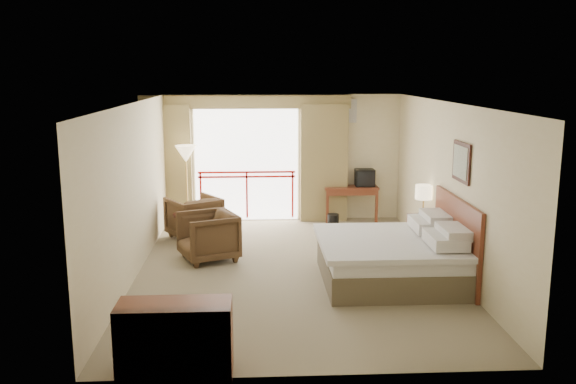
{
  "coord_description": "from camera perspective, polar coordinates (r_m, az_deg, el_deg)",
  "views": [
    {
      "loc": [
        -0.59,
        -9.46,
        3.2
      ],
      "look_at": [
        -0.07,
        0.4,
        1.22
      ],
      "focal_mm": 38.0,
      "sensor_mm": 36.0,
      "label": 1
    }
  ],
  "objects": [
    {
      "name": "curtain_left",
      "position": [
        13.09,
        -11.16,
        2.56
      ],
      "size": [
        1.0,
        0.26,
        2.5
      ],
      "primitive_type": "cube",
      "color": "olive",
      "rests_on": "wall_back"
    },
    {
      "name": "nightstand",
      "position": [
        11.17,
        12.5,
        -3.86
      ],
      "size": [
        0.47,
        0.55,
        0.65
      ],
      "primitive_type": "cube",
      "rotation": [
        0.0,
        0.0,
        0.03
      ],
      "color": "maroon",
      "rests_on": "floor"
    },
    {
      "name": "phone",
      "position": [
        10.92,
        12.53,
        -2.21
      ],
      "size": [
        0.21,
        0.18,
        0.08
      ],
      "primitive_type": "cube",
      "rotation": [
        0.0,
        0.0,
        -0.23
      ],
      "color": "black",
      "rests_on": "nightstand"
    },
    {
      "name": "valance",
      "position": [
        12.85,
        -3.99,
        8.41
      ],
      "size": [
        4.4,
        0.22,
        0.28
      ],
      "primitive_type": "cube",
      "color": "olive",
      "rests_on": "wall_back"
    },
    {
      "name": "balcony_railing",
      "position": [
        13.14,
        -3.88,
        0.84
      ],
      "size": [
        2.09,
        0.03,
        1.02
      ],
      "color": "#AC140E",
      "rests_on": "wall_back"
    },
    {
      "name": "cup",
      "position": [
        13.08,
        5.05,
        0.73
      ],
      "size": [
        0.09,
        0.09,
        0.11
      ],
      "primitive_type": "cylinder",
      "rotation": [
        0.0,
        0.0,
        -0.18
      ],
      "color": "white",
      "rests_on": "desk"
    },
    {
      "name": "table_lamp",
      "position": [
        11.05,
        12.59,
        -0.07
      ],
      "size": [
        0.3,
        0.3,
        0.54
      ],
      "rotation": [
        0.0,
        0.0,
        0.0
      ],
      "color": "tan",
      "rests_on": "nightstand"
    },
    {
      "name": "ceiling",
      "position": [
        9.49,
        0.56,
        8.33
      ],
      "size": [
        7.0,
        7.0,
        0.0
      ],
      "primitive_type": "plane",
      "rotation": [
        3.14,
        0.0,
        0.0
      ],
      "color": "white",
      "rests_on": "wall_back"
    },
    {
      "name": "armchair_far",
      "position": [
        12.01,
        -8.74,
        -4.25
      ],
      "size": [
        1.22,
        1.23,
        0.82
      ],
      "primitive_type": "imported",
      "rotation": [
        0.0,
        0.0,
        -2.57
      ],
      "color": "#432E1C",
      "rests_on": "floor"
    },
    {
      "name": "curtain_right",
      "position": [
        13.03,
        3.37,
        2.72
      ],
      "size": [
        1.0,
        0.26,
        2.5
      ],
      "primitive_type": "cube",
      "color": "olive",
      "rests_on": "wall_back"
    },
    {
      "name": "wall_back",
      "position": [
        13.1,
        -0.4,
        3.22
      ],
      "size": [
        5.0,
        0.0,
        5.0
      ],
      "primitive_type": "plane",
      "rotation": [
        1.57,
        0.0,
        0.0
      ],
      "color": "beige",
      "rests_on": "ground"
    },
    {
      "name": "wastebasket",
      "position": [
        12.59,
        4.25,
        -2.73
      ],
      "size": [
        0.29,
        0.29,
        0.29
      ],
      "primitive_type": "cylinder",
      "rotation": [
        0.0,
        0.0,
        0.3
      ],
      "color": "black",
      "rests_on": "floor"
    },
    {
      "name": "bed",
      "position": [
        9.53,
        9.83,
        -6.07
      ],
      "size": [
        2.13,
        2.06,
        0.97
      ],
      "color": "brown",
      "rests_on": "floor"
    },
    {
      "name": "tv",
      "position": [
        13.18,
        7.19,
        1.33
      ],
      "size": [
        0.4,
        0.32,
        0.37
      ],
      "rotation": [
        0.0,
        0.0,
        0.11
      ],
      "color": "black",
      "rests_on": "desk"
    },
    {
      "name": "wall_front",
      "position": [
        6.26,
        2.53,
        -5.83
      ],
      "size": [
        5.0,
        0.0,
        5.0
      ],
      "primitive_type": "plane",
      "rotation": [
        -1.57,
        0.0,
        0.0
      ],
      "color": "beige",
      "rests_on": "ground"
    },
    {
      "name": "dresser",
      "position": [
        6.74,
        -10.52,
        -13.4
      ],
      "size": [
        1.2,
        0.51,
        0.8
      ],
      "rotation": [
        0.0,
        0.0,
        -0.07
      ],
      "color": "maroon",
      "rests_on": "floor"
    },
    {
      "name": "coffee_maker",
      "position": [
        13.1,
        4.38,
        1.12
      ],
      "size": [
        0.14,
        0.14,
        0.28
      ],
      "primitive_type": "cylinder",
      "rotation": [
        0.0,
        0.0,
        -0.1
      ],
      "color": "black",
      "rests_on": "desk"
    },
    {
      "name": "book",
      "position": [
        11.43,
        -9.4,
        -2.02
      ],
      "size": [
        0.17,
        0.22,
        0.02
      ],
      "primitive_type": "imported",
      "rotation": [
        0.0,
        0.0,
        0.13
      ],
      "color": "white",
      "rests_on": "side_table"
    },
    {
      "name": "balcony_door",
      "position": [
        13.09,
        -3.9,
        2.53
      ],
      "size": [
        2.4,
        0.0,
        2.4
      ],
      "primitive_type": "plane",
      "rotation": [
        1.57,
        0.0,
        0.0
      ],
      "color": "white",
      "rests_on": "wall_back"
    },
    {
      "name": "headboard",
      "position": [
        9.71,
        15.46,
        -4.3
      ],
      "size": [
        0.06,
        2.1,
        1.3
      ],
      "primitive_type": "cube",
      "color": "maroon",
      "rests_on": "wall_right"
    },
    {
      "name": "wall_left",
      "position": [
        9.82,
        -14.17,
        0.14
      ],
      "size": [
        0.0,
        7.0,
        7.0
      ],
      "primitive_type": "plane",
      "rotation": [
        1.57,
        0.0,
        1.57
      ],
      "color": "beige",
      "rests_on": "ground"
    },
    {
      "name": "framed_art",
      "position": [
        9.47,
        15.9,
        2.71
      ],
      "size": [
        0.04,
        0.72,
        0.6
      ],
      "color": "black",
      "rests_on": "wall_right"
    },
    {
      "name": "side_table",
      "position": [
        11.48,
        -9.37,
        -2.93
      ],
      "size": [
        0.53,
        0.53,
        0.58
      ],
      "rotation": [
        0.0,
        0.0,
        0.31
      ],
      "color": "black",
      "rests_on": "floor"
    },
    {
      "name": "wall_right",
      "position": [
        10.12,
        14.82,
        0.43
      ],
      "size": [
        0.0,
        7.0,
        7.0
      ],
      "primitive_type": "plane",
      "rotation": [
        1.57,
        0.0,
        -1.57
      ],
      "color": "beige",
      "rests_on": "ground"
    },
    {
      "name": "armchair_near",
      "position": [
        10.62,
        -7.45,
        -6.28
      ],
      "size": [
        1.18,
        1.17,
        0.83
      ],
      "primitive_type": "imported",
      "rotation": [
        0.0,
        0.0,
        -1.18
      ],
      "color": "#432E1C",
      "rests_on": "floor"
    },
    {
      "name": "floor_lamp",
      "position": [
        12.62,
        -9.53,
        3.25
      ],
      "size": [
        0.43,
        0.43,
        1.69
      ],
      "rotation": [
        0.0,
        0.0,
        -0.36
      ],
      "color": "tan",
      "rests_on": "floor"
    },
    {
      "name": "desk",
      "position": [
        13.25,
        5.83,
        -0.11
      ],
      "size": [
        1.15,
        0.55,
        0.75
      ],
      "rotation": [
        0.0,
        0.0,
        -0.04
      ],
      "color": "maroon",
      "rests_on": "floor"
    },
    {
      "name": "hvac_vent",
      "position": [
        13.09,
        5.34,
        7.57
      ],
      "size": [
        0.5,
        0.04,
        0.5
      ],
      "primitive_type": "cube",
      "color": "silver",
      "rests_on": "wall_back"
    },
    {
      "name": "floor",
      "position": [
        10.0,
        0.53,
        -7.32
      ],
      "size": [
        7.0,
        7.0,
        0.0
      ],
      "primitive_type": "plane",
      "color": "gray",
      "rests_on": "ground"
    }
  ]
}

